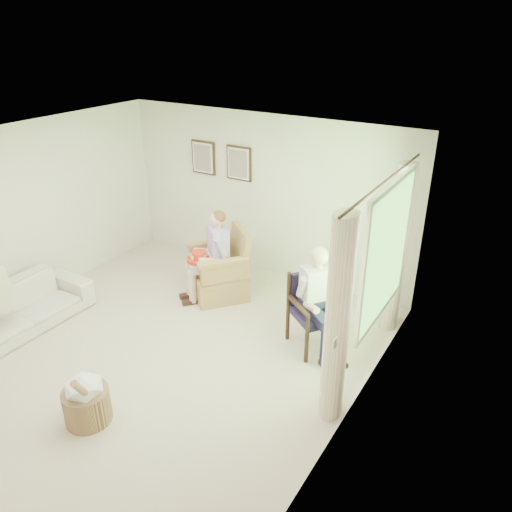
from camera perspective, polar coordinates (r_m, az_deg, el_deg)
name	(u,v)px	position (r m, az deg, el deg)	size (l,w,h in m)	color
floor	(154,354)	(6.61, -11.55, -10.87)	(5.50, 5.50, 0.00)	beige
back_wall	(264,196)	(7.96, 0.95, 6.82)	(5.00, 0.04, 2.60)	silver
left_wall	(10,221)	(7.78, -26.26, 3.61)	(0.04, 5.50, 2.60)	silver
right_wall	(346,325)	(4.74, 10.26, -7.75)	(0.04, 5.50, 2.60)	silver
ceiling	(132,152)	(5.50, -13.96, 11.51)	(5.00, 5.50, 0.02)	white
window	(387,250)	(5.62, 14.73, 0.72)	(0.13, 2.50, 1.63)	#2D6B23
curtain_left	(337,322)	(5.04, 9.27, -7.45)	(0.34, 0.34, 2.30)	#F8E8C2
curtain_right	(397,250)	(6.70, 15.81, 0.62)	(0.34, 0.34, 2.30)	#F8E8C2
framed_print_left	(203,158)	(8.41, -6.06, 11.12)	(0.45, 0.05, 0.55)	#382114
framed_print_right	(239,163)	(8.02, -1.99, 10.53)	(0.45, 0.05, 0.55)	#382114
wicker_armchair	(220,274)	(7.62, -4.13, -2.11)	(0.82, 0.81, 1.05)	#AD7C52
wood_armchair	(321,307)	(6.45, 7.41, -5.82)	(0.63, 0.59, 0.96)	black
sofa	(15,311)	(7.50, -25.81, -5.66)	(0.80, 2.05, 0.60)	silver
person_wicker	(214,250)	(7.31, -4.86, 0.65)	(0.40, 0.62, 1.35)	beige
person_dark	(316,294)	(6.19, 6.93, -4.35)	(0.40, 0.63, 1.36)	#181936
red_hat	(199,257)	(7.34, -6.55, -0.14)	(0.36, 0.36, 0.14)	red
hatbox	(86,399)	(5.69, -18.87, -15.21)	(0.55, 0.55, 0.72)	tan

